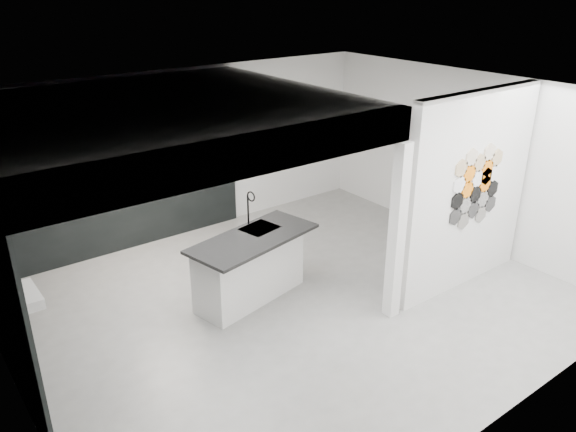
{
  "coord_description": "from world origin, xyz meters",
  "views": [
    {
      "loc": [
        -4.08,
        -5.25,
        4.11
      ],
      "look_at": [
        0.1,
        0.3,
        1.15
      ],
      "focal_mm": 35.0,
      "sensor_mm": 36.0,
      "label": 1
    }
  ],
  "objects_px": {
    "kettle": "(184,156)",
    "kitchen_island": "(250,266)",
    "wall_basin": "(19,298)",
    "glass_vase": "(198,154)",
    "stockpot": "(48,182)",
    "glass_bowl": "(198,155)",
    "partition_panel": "(469,192)",
    "utensil_cup": "(67,181)",
    "bottle_dark": "(81,177)"
  },
  "relations": [
    {
      "from": "wall_basin",
      "to": "stockpot",
      "type": "height_order",
      "value": "stockpot"
    },
    {
      "from": "kitchen_island",
      "to": "glass_bowl",
      "type": "height_order",
      "value": "kitchen_island"
    },
    {
      "from": "partition_panel",
      "to": "utensil_cup",
      "type": "xyz_separation_m",
      "value": [
        -4.24,
        3.87,
        -0.03
      ]
    },
    {
      "from": "stockpot",
      "to": "glass_bowl",
      "type": "height_order",
      "value": "stockpot"
    },
    {
      "from": "utensil_cup",
      "to": "partition_panel",
      "type": "bearing_deg",
      "value": -42.38
    },
    {
      "from": "kitchen_island",
      "to": "kettle",
      "type": "height_order",
      "value": "kettle"
    },
    {
      "from": "kitchen_island",
      "to": "glass_bowl",
      "type": "bearing_deg",
      "value": 64.56
    },
    {
      "from": "partition_panel",
      "to": "kitchen_island",
      "type": "xyz_separation_m",
      "value": [
        -2.66,
        1.46,
        -0.91
      ]
    },
    {
      "from": "partition_panel",
      "to": "stockpot",
      "type": "distance_m",
      "value": 5.93
    },
    {
      "from": "kettle",
      "to": "utensil_cup",
      "type": "xyz_separation_m",
      "value": [
        -1.9,
        0.0,
        -0.04
      ]
    },
    {
      "from": "stockpot",
      "to": "glass_vase",
      "type": "xyz_separation_m",
      "value": [
        2.43,
        0.0,
        -0.01
      ]
    },
    {
      "from": "wall_basin",
      "to": "glass_vase",
      "type": "xyz_separation_m",
      "value": [
        3.39,
        2.07,
        0.55
      ]
    },
    {
      "from": "wall_basin",
      "to": "kitchen_island",
      "type": "distance_m",
      "value": 2.85
    },
    {
      "from": "stockpot",
      "to": "utensil_cup",
      "type": "relative_size",
      "value": 2.28
    },
    {
      "from": "kitchen_island",
      "to": "glass_bowl",
      "type": "relative_size",
      "value": 12.37
    },
    {
      "from": "kitchen_island",
      "to": "utensil_cup",
      "type": "relative_size",
      "value": 20.15
    },
    {
      "from": "glass_bowl",
      "to": "kettle",
      "type": "bearing_deg",
      "value": 180.0
    },
    {
      "from": "glass_bowl",
      "to": "stockpot",
      "type": "bearing_deg",
      "value": 180.0
    },
    {
      "from": "bottle_dark",
      "to": "utensil_cup",
      "type": "xyz_separation_m",
      "value": [
        -0.22,
        0.0,
        -0.02
      ]
    },
    {
      "from": "wall_basin",
      "to": "glass_bowl",
      "type": "xyz_separation_m",
      "value": [
        3.39,
        2.07,
        0.53
      ]
    },
    {
      "from": "glass_bowl",
      "to": "bottle_dark",
      "type": "xyz_separation_m",
      "value": [
        -1.95,
        0.0,
        0.02
      ]
    },
    {
      "from": "wall_basin",
      "to": "glass_bowl",
      "type": "distance_m",
      "value": 4.0
    },
    {
      "from": "kitchen_island",
      "to": "partition_panel",
      "type": "bearing_deg",
      "value": -40.68
    },
    {
      "from": "glass_vase",
      "to": "wall_basin",
      "type": "bearing_deg",
      "value": -148.65
    },
    {
      "from": "glass_vase",
      "to": "bottle_dark",
      "type": "xyz_separation_m",
      "value": [
        -1.95,
        0.0,
        -0.01
      ]
    },
    {
      "from": "glass_bowl",
      "to": "bottle_dark",
      "type": "height_order",
      "value": "bottle_dark"
    },
    {
      "from": "bottle_dark",
      "to": "partition_panel",
      "type": "bearing_deg",
      "value": -43.87
    },
    {
      "from": "glass_bowl",
      "to": "utensil_cup",
      "type": "bearing_deg",
      "value": 180.0
    },
    {
      "from": "glass_vase",
      "to": "bottle_dark",
      "type": "distance_m",
      "value": 1.95
    },
    {
      "from": "partition_panel",
      "to": "stockpot",
      "type": "bearing_deg",
      "value": 139.34
    },
    {
      "from": "kettle",
      "to": "glass_bowl",
      "type": "bearing_deg",
      "value": -2.77
    },
    {
      "from": "wall_basin",
      "to": "stockpot",
      "type": "bearing_deg",
      "value": 64.95
    },
    {
      "from": "partition_panel",
      "to": "wall_basin",
      "type": "xyz_separation_m",
      "value": [
        -5.46,
        1.8,
        -0.55
      ]
    },
    {
      "from": "glass_vase",
      "to": "kitchen_island",
      "type": "bearing_deg",
      "value": -103.56
    },
    {
      "from": "wall_basin",
      "to": "glass_bowl",
      "type": "bearing_deg",
      "value": 31.35
    },
    {
      "from": "partition_panel",
      "to": "wall_basin",
      "type": "bearing_deg",
      "value": 161.77
    },
    {
      "from": "wall_basin",
      "to": "glass_vase",
      "type": "height_order",
      "value": "glass_vase"
    },
    {
      "from": "glass_vase",
      "to": "utensil_cup",
      "type": "bearing_deg",
      "value": 180.0
    },
    {
      "from": "kettle",
      "to": "bottle_dark",
      "type": "xyz_separation_m",
      "value": [
        -1.69,
        0.0,
        -0.01
      ]
    },
    {
      "from": "partition_panel",
      "to": "glass_bowl",
      "type": "xyz_separation_m",
      "value": [
        -2.08,
        3.87,
        -0.02
      ]
    },
    {
      "from": "kitchen_island",
      "to": "bottle_dark",
      "type": "relative_size",
      "value": 13.44
    },
    {
      "from": "kettle",
      "to": "glass_bowl",
      "type": "relative_size",
      "value": 1.27
    },
    {
      "from": "kettle",
      "to": "bottle_dark",
      "type": "relative_size",
      "value": 1.38
    },
    {
      "from": "bottle_dark",
      "to": "utensil_cup",
      "type": "height_order",
      "value": "bottle_dark"
    },
    {
      "from": "kettle",
      "to": "glass_vase",
      "type": "height_order",
      "value": "kettle"
    },
    {
      "from": "glass_bowl",
      "to": "glass_vase",
      "type": "relative_size",
      "value": 1.0
    },
    {
      "from": "stockpot",
      "to": "glass_vase",
      "type": "relative_size",
      "value": 1.4
    },
    {
      "from": "kettle",
      "to": "kitchen_island",
      "type": "bearing_deg",
      "value": -100.41
    },
    {
      "from": "bottle_dark",
      "to": "wall_basin",
      "type": "bearing_deg",
      "value": -124.96
    },
    {
      "from": "kitchen_island",
      "to": "kettle",
      "type": "distance_m",
      "value": 2.59
    }
  ]
}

